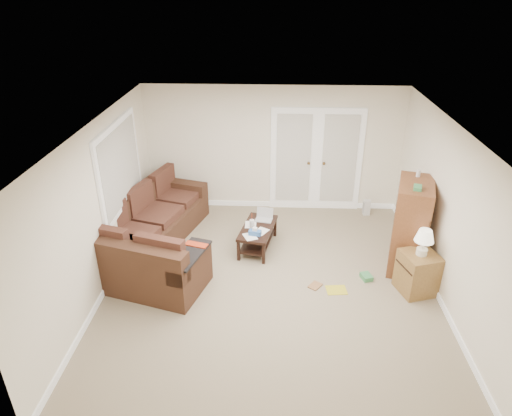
{
  "coord_description": "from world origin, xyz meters",
  "views": [
    {
      "loc": [
        0.03,
        -5.76,
        4.27
      ],
      "look_at": [
        -0.24,
        0.48,
        1.1
      ],
      "focal_mm": 32.0,
      "sensor_mm": 36.0,
      "label": 1
    }
  ],
  "objects_px": {
    "coffee_table": "(258,236)",
    "tv_armoire": "(410,226)",
    "side_cabinet": "(418,270)",
    "sectional_sofa": "(149,239)"
  },
  "relations": [
    {
      "from": "tv_armoire",
      "to": "side_cabinet",
      "type": "height_order",
      "value": "tv_armoire"
    },
    {
      "from": "side_cabinet",
      "to": "sectional_sofa",
      "type": "bearing_deg",
      "value": 152.85
    },
    {
      "from": "sectional_sofa",
      "to": "coffee_table",
      "type": "height_order",
      "value": "sectional_sofa"
    },
    {
      "from": "coffee_table",
      "to": "tv_armoire",
      "type": "bearing_deg",
      "value": 0.49
    },
    {
      "from": "sectional_sofa",
      "to": "coffee_table",
      "type": "distance_m",
      "value": 1.86
    },
    {
      "from": "side_cabinet",
      "to": "coffee_table",
      "type": "bearing_deg",
      "value": 137.62
    },
    {
      "from": "sectional_sofa",
      "to": "side_cabinet",
      "type": "bearing_deg",
      "value": 6.51
    },
    {
      "from": "coffee_table",
      "to": "side_cabinet",
      "type": "distance_m",
      "value": 2.7
    },
    {
      "from": "side_cabinet",
      "to": "tv_armoire",
      "type": "bearing_deg",
      "value": 73.2
    },
    {
      "from": "coffee_table",
      "to": "sectional_sofa",
      "type": "bearing_deg",
      "value": -156.43
    }
  ]
}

